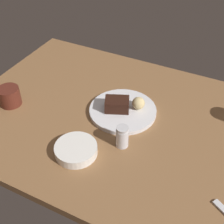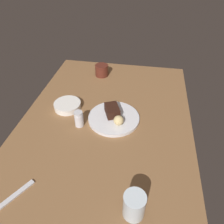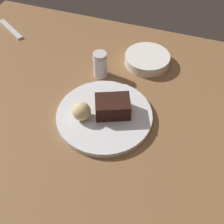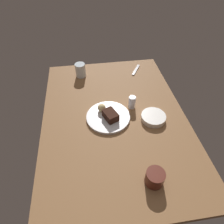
# 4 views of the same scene
# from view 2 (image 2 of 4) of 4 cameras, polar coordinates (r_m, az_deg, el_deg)

# --- Properties ---
(dining_table) EXTENTS (1.20, 0.84, 0.03)m
(dining_table) POSITION_cam_2_polar(r_m,az_deg,el_deg) (1.09, -1.57, -2.53)
(dining_table) COLOR brown
(dining_table) RESTS_ON ground
(dessert_plate) EXTENTS (0.26, 0.26, 0.02)m
(dessert_plate) POSITION_cam_2_polar(r_m,az_deg,el_deg) (1.08, 0.47, -1.59)
(dessert_plate) COLOR silver
(dessert_plate) RESTS_ON dining_table
(chocolate_cake_slice) EXTENTS (0.11, 0.09, 0.05)m
(chocolate_cake_slice) POSITION_cam_2_polar(r_m,az_deg,el_deg) (1.08, 0.06, 0.42)
(chocolate_cake_slice) COLOR black
(chocolate_cake_slice) RESTS_ON dessert_plate
(bread_roll) EXTENTS (0.05, 0.05, 0.05)m
(bread_roll) POSITION_cam_2_polar(r_m,az_deg,el_deg) (1.02, 1.74, -2.24)
(bread_roll) COLOR #DBC184
(bread_roll) RESTS_ON dessert_plate
(salt_shaker) EXTENTS (0.04, 0.04, 0.08)m
(salt_shaker) POSITION_cam_2_polar(r_m,az_deg,el_deg) (1.04, -8.73, -1.79)
(salt_shaker) COLOR silver
(salt_shaker) RESTS_ON dining_table
(water_glass) EXTENTS (0.07, 0.07, 0.10)m
(water_glass) POSITION_cam_2_polar(r_m,az_deg,el_deg) (0.76, 5.87, -23.31)
(water_glass) COLOR silver
(water_glass) RESTS_ON dining_table
(side_bowl) EXTENTS (0.14, 0.14, 0.03)m
(side_bowl) POSITION_cam_2_polar(r_m,az_deg,el_deg) (1.17, -11.67, 1.73)
(side_bowl) COLOR white
(side_bowl) RESTS_ON dining_table
(coffee_cup) EXTENTS (0.08, 0.08, 0.07)m
(coffee_cup) POSITION_cam_2_polar(r_m,az_deg,el_deg) (1.42, -2.74, 10.94)
(coffee_cup) COLOR #562319
(coffee_cup) RESTS_ON dining_table
(dessert_spoon) EXTENTS (0.14, 0.09, 0.01)m
(dessert_spoon) POSITION_cam_2_polar(r_m,az_deg,el_deg) (0.89, -24.24, -19.44)
(dessert_spoon) COLOR silver
(dessert_spoon) RESTS_ON dining_table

